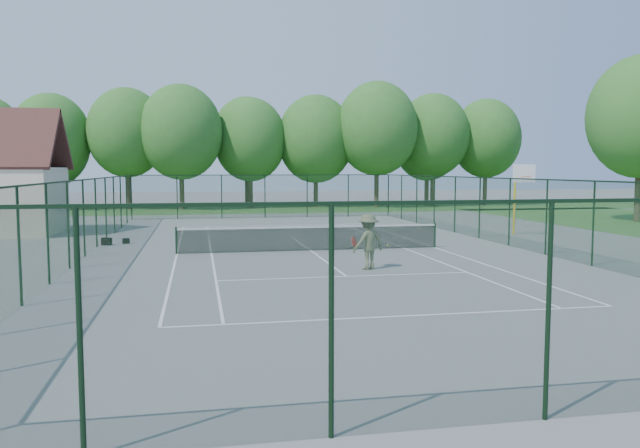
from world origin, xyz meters
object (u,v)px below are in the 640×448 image
Objects in this scene: tennis_net at (311,237)px; tennis_player at (368,242)px; basketball_goal at (520,186)px; sports_bag_a at (107,241)px.

tennis_net is 5.85× the size of tennis_player.
basketball_goal reaches higher than tennis_net.
sports_bag_a is at bearing 157.08° from tennis_net.
sports_bag_a is (-20.20, -0.04, -2.40)m from basketball_goal.
sports_bag_a is 13.16m from tennis_player.
tennis_player reaches higher than sports_bag_a.
basketball_goal is (11.51, 3.71, 1.99)m from tennis_net.
basketball_goal reaches higher than tennis_player.
tennis_net is 5.25m from tennis_player.
tennis_net is at bearing -162.14° from basketball_goal.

